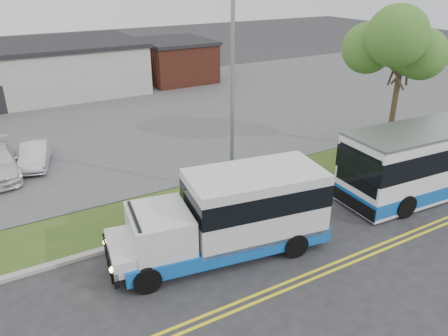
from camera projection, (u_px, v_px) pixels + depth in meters
ground at (203, 239)px, 17.51m from camera, size 140.00×140.00×0.00m
lane_line_north at (256, 295)px, 14.47m from camera, size 70.00×0.12×0.01m
lane_line_south at (261, 300)px, 14.23m from camera, size 70.00×0.12×0.01m
curb at (191, 224)px, 18.35m from camera, size 80.00×0.30×0.15m
verge at (174, 207)px, 19.78m from camera, size 80.00×3.30×0.10m
parking_lot at (93, 122)px, 30.92m from camera, size 80.00×25.00×0.10m
brick_wing at (175, 60)px, 42.01m from camera, size 6.30×7.30×3.90m
tree_east at (404, 44)px, 23.68m from camera, size 5.20×5.20×8.33m
streetlight_near at (233, 87)px, 18.87m from camera, size 0.35×1.53×9.50m
shuttle_bus at (235, 211)px, 16.17m from camera, size 8.45×3.82×3.13m
parked_car_a at (35, 154)px, 23.69m from camera, size 2.31×4.12×1.28m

